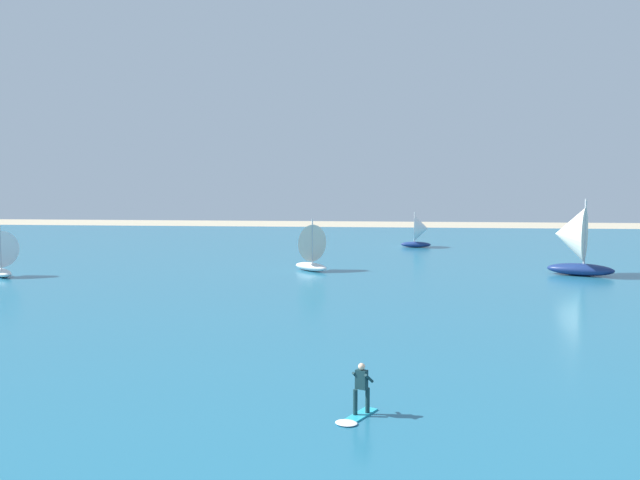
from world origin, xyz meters
TOP-DOWN VIEW (x-y plane):
  - ocean at (0.00, 51.65)m, footprint 160.00×90.00m
  - kitesurfer at (2.03, 18.39)m, footprint 1.39×2.00m
  - sailboat_heeled_over at (16.71, 50.95)m, footprint 5.05×4.50m
  - sailboat_mid_right at (-3.16, 51.79)m, footprint 3.59×3.55m
  - sailboat_center_horizon at (6.51, 69.88)m, footprint 3.13×2.67m

SIDE VIEW (x-z plane):
  - ocean at x=0.00m, z-range 0.00..0.10m
  - kitesurfer at x=2.03m, z-range -0.13..1.54m
  - sailboat_center_horizon at x=6.51m, z-range -0.05..3.58m
  - sailboat_mid_right at x=-3.16m, z-range -0.07..3.98m
  - sailboat_heeled_over at x=16.71m, z-range -0.14..5.53m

